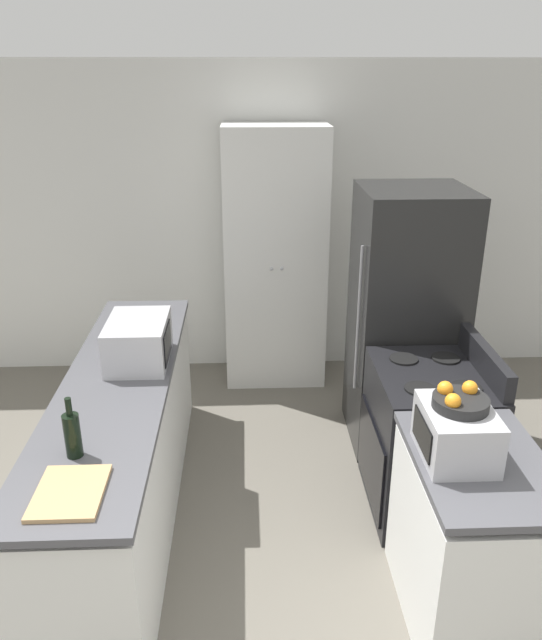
# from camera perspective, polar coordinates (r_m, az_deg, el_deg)

# --- Properties ---
(wall_back) EXTENTS (7.00, 0.06, 2.60)m
(wall_back) POSITION_cam_1_polar(r_m,az_deg,el_deg) (5.36, -0.71, 8.85)
(wall_back) COLOR silver
(wall_back) RESTS_ON ground_plane
(counter_left) EXTENTS (0.60, 2.55, 0.90)m
(counter_left) POSITION_cam_1_polar(r_m,az_deg,el_deg) (3.86, -13.34, -11.54)
(counter_left) COLOR silver
(counter_left) RESTS_ON ground_plane
(counter_right) EXTENTS (0.60, 0.87, 0.90)m
(counter_right) POSITION_cam_1_polar(r_m,az_deg,el_deg) (3.29, 17.72, -18.80)
(counter_right) COLOR silver
(counter_right) RESTS_ON ground_plane
(pantry_cabinet) EXTENTS (0.82, 0.51, 2.13)m
(pantry_cabinet) POSITION_cam_1_polar(r_m,az_deg,el_deg) (5.14, 0.37, 5.56)
(pantry_cabinet) COLOR silver
(pantry_cabinet) RESTS_ON ground_plane
(stove) EXTENTS (0.66, 0.78, 1.06)m
(stove) POSITION_cam_1_polar(r_m,az_deg,el_deg) (3.92, 14.01, -10.56)
(stove) COLOR black
(stove) RESTS_ON ground_plane
(refrigerator) EXTENTS (0.72, 0.72, 1.82)m
(refrigerator) POSITION_cam_1_polar(r_m,az_deg,el_deg) (4.40, 12.16, -0.05)
(refrigerator) COLOR black
(refrigerator) RESTS_ON ground_plane
(microwave) EXTENTS (0.35, 0.49, 0.26)m
(microwave) POSITION_cam_1_polar(r_m,az_deg,el_deg) (3.76, -12.02, -1.91)
(microwave) COLOR #B2B2B7
(microwave) RESTS_ON counter_left
(wine_bottle) EXTENTS (0.08, 0.08, 0.30)m
(wine_bottle) POSITION_cam_1_polar(r_m,az_deg,el_deg) (2.97, -17.70, -9.90)
(wine_bottle) COLOR black
(wine_bottle) RESTS_ON counter_left
(toaster_oven) EXTENTS (0.31, 0.39, 0.24)m
(toaster_oven) POSITION_cam_1_polar(r_m,az_deg,el_deg) (2.94, 16.58, -9.87)
(toaster_oven) COLOR #B2B2B7
(toaster_oven) RESTS_ON counter_right
(fruit_bowl) EXTENTS (0.25, 0.25, 0.10)m
(fruit_bowl) POSITION_cam_1_polar(r_m,az_deg,el_deg) (2.88, 16.85, -7.02)
(fruit_bowl) COLOR black
(fruit_bowl) RESTS_ON toaster_oven
(cutting_board) EXTENTS (0.28, 0.35, 0.02)m
(cutting_board) POSITION_cam_1_polar(r_m,az_deg,el_deg) (2.79, -17.92, -14.77)
(cutting_board) COLOR tan
(cutting_board) RESTS_ON counter_left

